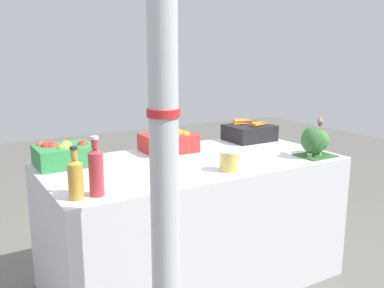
{
  "coord_description": "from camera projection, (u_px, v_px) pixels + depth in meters",
  "views": [
    {
      "loc": [
        -1.28,
        -2.14,
        1.44
      ],
      "look_at": [
        0.0,
        0.0,
        0.89
      ],
      "focal_mm": 40.0,
      "sensor_mm": 36.0,
      "label": 1
    }
  ],
  "objects": [
    {
      "name": "ground_plane",
      "position": [
        192.0,
        279.0,
        2.74
      ],
      "size": [
        10.0,
        10.0,
        0.0
      ],
      "primitive_type": "plane",
      "color": "#605E59"
    },
    {
      "name": "market_table",
      "position": [
        192.0,
        221.0,
        2.66
      ],
      "size": [
        1.76,
        0.9,
        0.79
      ],
      "primitive_type": "cube",
      "color": "silver",
      "rests_on": "ground_plane"
    },
    {
      "name": "support_pole",
      "position": [
        164.0,
        142.0,
        1.58
      ],
      "size": [
        0.12,
        0.12,
        2.21
      ],
      "color": "#B7BABF",
      "rests_on": "ground_plane"
    },
    {
      "name": "apple_crate",
      "position": [
        64.0,
        154.0,
        2.45
      ],
      "size": [
        0.32,
        0.27,
        0.14
      ],
      "color": "#2D8442",
      "rests_on": "market_table"
    },
    {
      "name": "orange_crate",
      "position": [
        168.0,
        140.0,
        2.79
      ],
      "size": [
        0.32,
        0.27,
        0.15
      ],
      "color": "red",
      "rests_on": "market_table"
    },
    {
      "name": "carrot_crate",
      "position": [
        249.0,
        132.0,
        3.13
      ],
      "size": [
        0.32,
        0.27,
        0.16
      ],
      "color": "black",
      "rests_on": "market_table"
    },
    {
      "name": "broccoli_pile",
      "position": [
        315.0,
        142.0,
        2.65
      ],
      "size": [
        0.25,
        0.21,
        0.19
      ],
      "color": "#2D602D",
      "rests_on": "market_table"
    },
    {
      "name": "juice_bottle_amber",
      "position": [
        75.0,
        178.0,
        1.88
      ],
      "size": [
        0.07,
        0.07,
        0.24
      ],
      "color": "gold",
      "rests_on": "market_table"
    },
    {
      "name": "juice_bottle_ruby",
      "position": [
        96.0,
        171.0,
        1.93
      ],
      "size": [
        0.07,
        0.07,
        0.28
      ],
      "color": "#B2333D",
      "rests_on": "market_table"
    },
    {
      "name": "pickle_jar",
      "position": [
        229.0,
        160.0,
        2.34
      ],
      "size": [
        0.11,
        0.11,
        0.11
      ],
      "color": "#DBBC56",
      "rests_on": "market_table"
    },
    {
      "name": "sparrow_bird",
      "position": [
        320.0,
        121.0,
        2.64
      ],
      "size": [
        0.1,
        0.1,
        0.05
      ],
      "rotation": [
        0.0,
        0.0,
        0.79
      ],
      "color": "#4C3D2D",
      "rests_on": "broccoli_pile"
    }
  ]
}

